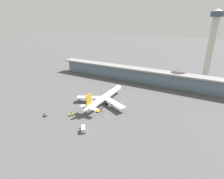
{
  "coord_description": "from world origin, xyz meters",
  "views": [
    {
      "loc": [
        70.8,
        -112.36,
        64.23
      ],
      "look_at": [
        0.0,
        14.0,
        7.1
      ],
      "focal_mm": 29.12,
      "sensor_mm": 36.0,
      "label": 1
    }
  ],
  "objects_px": {
    "service_truck_at_far_stand_white": "(83,129)",
    "safety_cone_bravo": "(102,113)",
    "safety_cone_alpha": "(103,117)",
    "safety_cone_delta": "(94,112)",
    "service_truck_near_nose_grey": "(80,100)",
    "service_truck_mid_apron_olive": "(45,115)",
    "safety_cone_charlie": "(101,114)",
    "service_truck_under_wing_yellow": "(100,110)",
    "service_truck_on_taxiway_yellow": "(71,114)",
    "airliner_on_stand": "(104,98)",
    "service_truck_by_tail_blue": "(92,101)",
    "control_tower": "(212,41)"
  },
  "relations": [
    {
      "from": "service_truck_under_wing_yellow",
      "to": "control_tower",
      "type": "xyz_separation_m",
      "value": [
        62.03,
        114.78,
        41.48
      ]
    },
    {
      "from": "service_truck_by_tail_blue",
      "to": "service_truck_at_far_stand_white",
      "type": "xyz_separation_m",
      "value": [
        17.65,
        -34.42,
        0.0
      ]
    },
    {
      "from": "service_truck_near_nose_grey",
      "to": "safety_cone_bravo",
      "type": "xyz_separation_m",
      "value": [
        28.14,
        -9.86,
        -0.49
      ]
    },
    {
      "from": "safety_cone_bravo",
      "to": "service_truck_at_far_stand_white",
      "type": "bearing_deg",
      "value": -86.33
    },
    {
      "from": "service_truck_under_wing_yellow",
      "to": "service_truck_on_taxiway_yellow",
      "type": "relative_size",
      "value": 2.07
    },
    {
      "from": "safety_cone_bravo",
      "to": "safety_cone_delta",
      "type": "distance_m",
      "value": 6.56
    },
    {
      "from": "service_truck_mid_apron_olive",
      "to": "safety_cone_bravo",
      "type": "height_order",
      "value": "service_truck_mid_apron_olive"
    },
    {
      "from": "service_truck_under_wing_yellow",
      "to": "safety_cone_bravo",
      "type": "xyz_separation_m",
      "value": [
        3.4,
        -2.21,
        -0.49
      ]
    },
    {
      "from": "safety_cone_alpha",
      "to": "safety_cone_delta",
      "type": "distance_m",
      "value": 10.02
    },
    {
      "from": "service_truck_by_tail_blue",
      "to": "control_tower",
      "type": "xyz_separation_m",
      "value": [
        74.76,
        106.22,
        40.6
      ]
    },
    {
      "from": "airliner_on_stand",
      "to": "safety_cone_bravo",
      "type": "height_order",
      "value": "airliner_on_stand"
    },
    {
      "from": "safety_cone_bravo",
      "to": "control_tower",
      "type": "bearing_deg",
      "value": 63.38
    },
    {
      "from": "safety_cone_charlie",
      "to": "service_truck_mid_apron_olive",
      "type": "bearing_deg",
      "value": -147.92
    },
    {
      "from": "service_truck_on_taxiway_yellow",
      "to": "service_truck_at_far_stand_white",
      "type": "distance_m",
      "value": 22.29
    },
    {
      "from": "service_truck_on_taxiway_yellow",
      "to": "safety_cone_bravo",
      "type": "distance_m",
      "value": 21.87
    },
    {
      "from": "service_truck_at_far_stand_white",
      "to": "safety_cone_alpha",
      "type": "relative_size",
      "value": 10.27
    },
    {
      "from": "service_truck_on_taxiway_yellow",
      "to": "service_truck_near_nose_grey",
      "type": "bearing_deg",
      "value": 114.61
    },
    {
      "from": "service_truck_at_far_stand_white",
      "to": "safety_cone_bravo",
      "type": "relative_size",
      "value": 10.27
    },
    {
      "from": "airliner_on_stand",
      "to": "safety_cone_alpha",
      "type": "xyz_separation_m",
      "value": [
        10.89,
        -19.77,
        -4.54
      ]
    },
    {
      "from": "service_truck_on_taxiway_yellow",
      "to": "safety_cone_alpha",
      "type": "height_order",
      "value": "service_truck_on_taxiway_yellow"
    },
    {
      "from": "safety_cone_charlie",
      "to": "service_truck_under_wing_yellow",
      "type": "bearing_deg",
      "value": 137.05
    },
    {
      "from": "service_truck_by_tail_blue",
      "to": "safety_cone_bravo",
      "type": "distance_m",
      "value": 19.45
    },
    {
      "from": "service_truck_at_far_stand_white",
      "to": "safety_cone_alpha",
      "type": "bearing_deg",
      "value": 85.37
    },
    {
      "from": "control_tower",
      "to": "safety_cone_charlie",
      "type": "bearing_deg",
      "value": -116.19
    },
    {
      "from": "safety_cone_charlie",
      "to": "safety_cone_bravo",
      "type": "bearing_deg",
      "value": 107.59
    },
    {
      "from": "service_truck_near_nose_grey",
      "to": "service_truck_by_tail_blue",
      "type": "height_order",
      "value": "service_truck_by_tail_blue"
    },
    {
      "from": "service_truck_near_nose_grey",
      "to": "safety_cone_alpha",
      "type": "xyz_separation_m",
      "value": [
        31.26,
        -13.74,
        -0.49
      ]
    },
    {
      "from": "service_truck_near_nose_grey",
      "to": "control_tower",
      "type": "bearing_deg",
      "value": 50.99
    },
    {
      "from": "service_truck_under_wing_yellow",
      "to": "service_truck_on_taxiway_yellow",
      "type": "height_order",
      "value": "service_truck_under_wing_yellow"
    },
    {
      "from": "service_truck_at_far_stand_white",
      "to": "safety_cone_delta",
      "type": "height_order",
      "value": "service_truck_at_far_stand_white"
    },
    {
      "from": "service_truck_at_far_stand_white",
      "to": "service_truck_by_tail_blue",
      "type": "bearing_deg",
      "value": 117.15
    },
    {
      "from": "service_truck_on_taxiway_yellow",
      "to": "control_tower",
      "type": "relative_size",
      "value": 0.04
    },
    {
      "from": "service_truck_mid_apron_olive",
      "to": "service_truck_on_taxiway_yellow",
      "type": "height_order",
      "value": "same"
    },
    {
      "from": "service_truck_under_wing_yellow",
      "to": "safety_cone_alpha",
      "type": "xyz_separation_m",
      "value": [
        6.52,
        -6.09,
        -0.49
      ]
    },
    {
      "from": "service_truck_mid_apron_olive",
      "to": "safety_cone_delta",
      "type": "xyz_separation_m",
      "value": [
        26.49,
        21.28,
        -0.56
      ]
    },
    {
      "from": "airliner_on_stand",
      "to": "service_truck_mid_apron_olive",
      "type": "xyz_separation_m",
      "value": [
        -25.21,
        -38.17,
        -3.99
      ]
    },
    {
      "from": "service_truck_by_tail_blue",
      "to": "control_tower",
      "type": "relative_size",
      "value": 0.1
    },
    {
      "from": "service_truck_on_taxiway_yellow",
      "to": "safety_cone_alpha",
      "type": "xyz_separation_m",
      "value": [
        20.96,
        8.75,
        -0.56
      ]
    },
    {
      "from": "service_truck_near_nose_grey",
      "to": "service_truck_at_far_stand_white",
      "type": "xyz_separation_m",
      "value": [
        29.66,
        -33.51,
        0.88
      ]
    },
    {
      "from": "control_tower",
      "to": "safety_cone_bravo",
      "type": "relative_size",
      "value": 111.08
    },
    {
      "from": "safety_cone_delta",
      "to": "service_truck_on_taxiway_yellow",
      "type": "bearing_deg",
      "value": -134.36
    },
    {
      "from": "service_truck_at_far_stand_white",
      "to": "safety_cone_delta",
      "type": "distance_m",
      "value": 24.05
    },
    {
      "from": "service_truck_on_taxiway_yellow",
      "to": "control_tower",
      "type": "height_order",
      "value": "control_tower"
    },
    {
      "from": "service_truck_by_tail_blue",
      "to": "safety_cone_delta",
      "type": "bearing_deg",
      "value": -50.65
    },
    {
      "from": "service_truck_near_nose_grey",
      "to": "safety_cone_alpha",
      "type": "relative_size",
      "value": 8.92
    },
    {
      "from": "service_truck_near_nose_grey",
      "to": "safety_cone_delta",
      "type": "height_order",
      "value": "service_truck_near_nose_grey"
    },
    {
      "from": "safety_cone_charlie",
      "to": "safety_cone_delta",
      "type": "distance_m",
      "value": 6.92
    },
    {
      "from": "service_truck_mid_apron_olive",
      "to": "safety_cone_charlie",
      "type": "xyz_separation_m",
      "value": [
        33.4,
        20.93,
        -0.56
      ]
    },
    {
      "from": "airliner_on_stand",
      "to": "safety_cone_alpha",
      "type": "bearing_deg",
      "value": -61.15
    },
    {
      "from": "service_truck_under_wing_yellow",
      "to": "service_truck_mid_apron_olive",
      "type": "bearing_deg",
      "value": -140.36
    }
  ]
}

